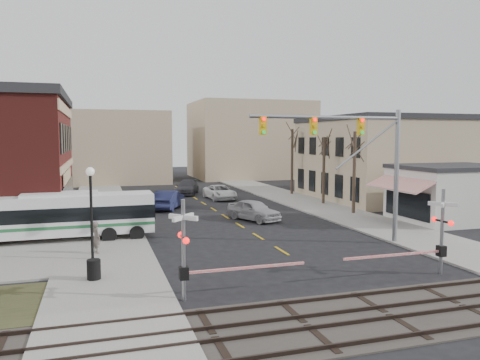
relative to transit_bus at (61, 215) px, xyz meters
name	(u,v)px	position (x,y,z in m)	size (l,w,h in m)	color
ground	(296,260)	(12.00, -8.27, -1.63)	(160.00, 160.00, 0.00)	black
sidewalk_west	(102,210)	(2.50, 11.73, -1.57)	(5.00, 60.00, 0.12)	gray
sidewalk_east	(302,202)	(21.50, 11.73, -1.57)	(5.00, 60.00, 0.12)	gray
ballast_strip	(387,314)	(12.00, -16.27, -1.60)	(160.00, 5.00, 0.06)	#332D28
rail_tracks	(387,312)	(12.00, -16.27, -1.51)	(160.00, 3.91, 0.14)	#2D231E
tan_building	(410,158)	(34.00, 11.73, 2.63)	(20.30, 15.30, 8.50)	tan
awning_shop	(452,193)	(27.97, -1.27, 0.53)	(9.74, 6.20, 4.30)	beige
tree_east_a	(354,172)	(22.50, 3.73, 1.86)	(0.28, 0.28, 6.75)	#382B21
tree_east_b	(324,170)	(22.80, 9.73, 1.64)	(0.28, 0.28, 6.30)	#382B21
tree_east_c	(292,161)	(23.00, 17.73, 2.09)	(0.28, 0.28, 7.20)	#382B21
transit_bus	(61,215)	(0.00, 0.00, 0.00)	(11.13, 2.56, 2.86)	silver
traffic_signal_mast	(358,149)	(16.66, -6.43, 4.08)	(9.41, 0.30, 8.00)	gray
rr_crossing_west	(194,250)	(5.72, -12.65, 0.34)	(5.60, 1.36, 4.00)	gray
rr_crossing_east	(434,233)	(16.97, -12.62, 0.34)	(5.60, 1.36, 4.00)	gray
street_lamp	(91,194)	(1.84, -5.41, 1.84)	(0.44, 0.44, 4.74)	black
trash_bin	(94,269)	(1.92, -9.09, -1.07)	(0.60, 0.60, 0.88)	black
car_a	(254,210)	(13.65, 3.48, -0.83)	(1.89, 4.71, 1.60)	#A1A0A5
car_b	(168,200)	(8.20, 11.17, -0.79)	(1.77, 5.08, 1.67)	#1A1E42
car_c	(220,192)	(14.33, 16.37, -0.91)	(2.40, 5.21, 1.45)	silver
car_d	(187,187)	(11.84, 21.57, -0.85)	(2.18, 5.37, 1.56)	#414146
pedestrian_near	(96,237)	(2.04, -4.17, -0.65)	(0.63, 0.41, 1.72)	#62564E
pedestrian_far	(102,222)	(2.40, 0.18, -0.58)	(0.90, 0.70, 1.86)	#3A4765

